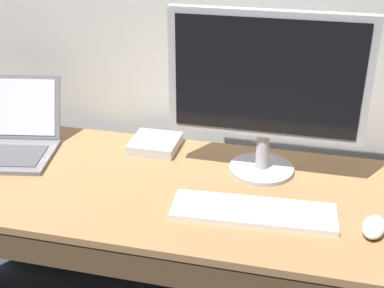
{
  "coord_description": "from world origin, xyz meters",
  "views": [
    {
      "loc": [
        0.43,
        -1.25,
        1.5
      ],
      "look_at": [
        0.12,
        0.0,
        0.86
      ],
      "focal_mm": 48.83,
      "sensor_mm": 36.0,
      "label": 1
    }
  ],
  "objects_px": {
    "computer_mouse": "(374,227)",
    "wired_keyboard": "(253,211)",
    "external_monitor": "(267,85)",
    "external_drive_box": "(155,144)",
    "laptop_space_gray": "(8,136)"
  },
  "relations": [
    {
      "from": "wired_keyboard",
      "to": "external_drive_box",
      "type": "distance_m",
      "value": 0.48
    },
    {
      "from": "laptop_space_gray",
      "to": "computer_mouse",
      "type": "height_order",
      "value": "laptop_space_gray"
    },
    {
      "from": "external_monitor",
      "to": "wired_keyboard",
      "type": "distance_m",
      "value": 0.35
    },
    {
      "from": "computer_mouse",
      "to": "wired_keyboard",
      "type": "bearing_deg",
      "value": -168.61
    },
    {
      "from": "laptop_space_gray",
      "to": "external_drive_box",
      "type": "relative_size",
      "value": 2.39
    },
    {
      "from": "external_monitor",
      "to": "external_drive_box",
      "type": "distance_m",
      "value": 0.45
    },
    {
      "from": "wired_keyboard",
      "to": "external_drive_box",
      "type": "height_order",
      "value": "external_drive_box"
    },
    {
      "from": "laptop_space_gray",
      "to": "external_monitor",
      "type": "xyz_separation_m",
      "value": [
        0.82,
        0.04,
        0.23
      ]
    },
    {
      "from": "laptop_space_gray",
      "to": "computer_mouse",
      "type": "relative_size",
      "value": 3.57
    },
    {
      "from": "external_monitor",
      "to": "computer_mouse",
      "type": "bearing_deg",
      "value": -37.27
    },
    {
      "from": "laptop_space_gray",
      "to": "wired_keyboard",
      "type": "height_order",
      "value": "laptop_space_gray"
    },
    {
      "from": "external_monitor",
      "to": "external_drive_box",
      "type": "xyz_separation_m",
      "value": [
        -0.36,
        0.08,
        -0.27
      ]
    },
    {
      "from": "wired_keyboard",
      "to": "external_drive_box",
      "type": "bearing_deg",
      "value": 139.88
    },
    {
      "from": "external_monitor",
      "to": "wired_keyboard",
      "type": "relative_size",
      "value": 1.27
    },
    {
      "from": "external_drive_box",
      "to": "laptop_space_gray",
      "type": "bearing_deg",
      "value": -165.51
    }
  ]
}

